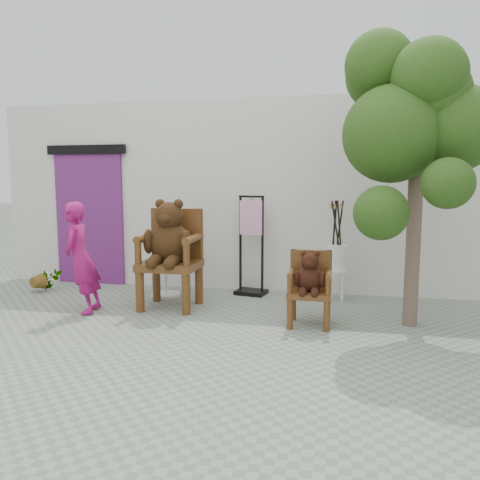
{
  "coord_description": "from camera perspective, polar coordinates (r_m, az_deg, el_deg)",
  "views": [
    {
      "loc": [
        1.11,
        -4.62,
        1.71
      ],
      "look_at": [
        -0.16,
        1.42,
        0.95
      ],
      "focal_mm": 35.0,
      "sensor_mm": 36.0,
      "label": 1
    }
  ],
  "objects": [
    {
      "name": "person",
      "position": [
        6.45,
        -18.85,
        -2.11
      ],
      "size": [
        0.44,
        0.58,
        1.46
      ],
      "primitive_type": "imported",
      "rotation": [
        0.0,
        0.0,
        -1.39
      ],
      "color": "#A11362",
      "rests_on": "ground"
    },
    {
      "name": "potted_plant",
      "position": [
        8.02,
        -22.68,
        -4.33
      ],
      "size": [
        0.46,
        0.43,
        0.41
      ],
      "primitive_type": "imported",
      "rotation": [
        0.0,
        0.0,
        -0.35
      ],
      "color": "#18350E",
      "rests_on": "ground"
    },
    {
      "name": "cafe_table",
      "position": [
        7.19,
        -9.1,
        -3.24
      ],
      "size": [
        0.6,
        0.6,
        0.7
      ],
      "rotation": [
        0.0,
        0.0,
        0.13
      ],
      "color": "white",
      "rests_on": "ground"
    },
    {
      "name": "doorway",
      "position": [
        8.3,
        -17.85,
        2.92
      ],
      "size": [
        1.4,
        0.11,
        2.33
      ],
      "color": "#662267",
      "rests_on": "ground"
    },
    {
      "name": "tree",
      "position": [
        5.89,
        20.15,
        14.24
      ],
      "size": [
        1.74,
        1.77,
        3.48
      ],
      "rotation": [
        0.0,
        0.0,
        -0.12
      ],
      "color": "brown",
      "rests_on": "ground"
    },
    {
      "name": "back_wall",
      "position": [
        7.8,
        3.71,
        5.46
      ],
      "size": [
        9.0,
        1.0,
        3.0
      ],
      "primitive_type": "cube",
      "color": "silver",
      "rests_on": "ground"
    },
    {
      "name": "ground_plane",
      "position": [
        5.04,
        -1.57,
        -12.79
      ],
      "size": [
        60.0,
        60.0,
        0.0
      ],
      "primitive_type": "plane",
      "color": "gray",
      "rests_on": "ground"
    },
    {
      "name": "chair_big",
      "position": [
        6.44,
        -8.47,
        -0.59
      ],
      "size": [
        0.77,
        0.79,
        1.49
      ],
      "color": "#49290F",
      "rests_on": "ground"
    },
    {
      "name": "stool_bucket",
      "position": [
        6.93,
        11.71,
        -1.98
      ],
      "size": [
        0.32,
        0.32,
        1.45
      ],
      "rotation": [
        0.0,
        0.0,
        0.04
      ],
      "color": "white",
      "rests_on": "ground"
    },
    {
      "name": "display_stand",
      "position": [
        7.15,
        1.38,
        -2.04
      ],
      "size": [
        0.51,
        0.43,
        1.51
      ],
      "rotation": [
        0.0,
        0.0,
        -0.2
      ],
      "color": "black",
      "rests_on": "ground"
    },
    {
      "name": "chair_small",
      "position": [
        5.68,
        8.51,
        -4.91
      ],
      "size": [
        0.51,
        0.49,
        0.91
      ],
      "color": "#49290F",
      "rests_on": "ground"
    }
  ]
}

